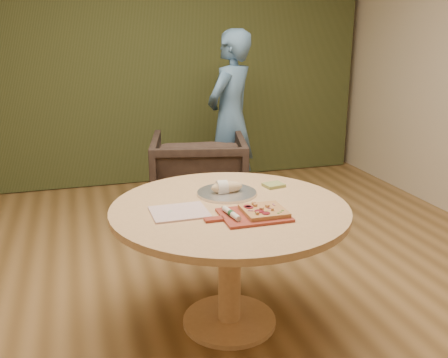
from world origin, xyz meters
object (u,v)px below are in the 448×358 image
serving_tray (227,193)px  person_standing (230,118)px  armchair (199,172)px  pizza_paddle (252,215)px  cutlery_roll (231,213)px  bread_roll (225,187)px  flatbread_pizza (264,211)px  pedestal_table (230,229)px

serving_tray → person_standing: 2.02m
armchair → person_standing: bearing=-126.7°
pizza_paddle → cutlery_roll: bearing=178.9°
pizza_paddle → bread_roll: bread_roll is taller
armchair → serving_tray: bearing=95.3°
pizza_paddle → flatbread_pizza: bearing=-0.4°
cutlery_roll → bread_roll: bearing=69.1°
pedestal_table → flatbread_pizza: bearing=-56.9°
flatbread_pizza → serving_tray: 0.40m
cutlery_roll → armchair: 2.02m
serving_tray → bread_roll: (-0.01, 0.00, 0.04)m
armchair → pedestal_table: bearing=94.8°
pedestal_table → armchair: size_ratio=1.56×
pizza_paddle → armchair: (0.20, 1.97, -0.33)m
armchair → person_standing: (0.41, 0.35, 0.42)m
pedestal_table → pizza_paddle: 0.25m
pizza_paddle → armchair: bearing=84.5°
bread_roll → pedestal_table: bearing=-99.9°
flatbread_pizza → armchair: 2.00m
pedestal_table → serving_tray: serving_tray is taller
pedestal_table → cutlery_roll: 0.26m
cutlery_roll → armchair: (0.31, 1.96, -0.35)m
serving_tray → flatbread_pizza: bearing=-78.0°
bread_roll → armchair: 1.63m
flatbread_pizza → bread_roll: (-0.09, 0.39, 0.02)m
pedestal_table → cutlery_roll: bearing=-105.1°
flatbread_pizza → armchair: size_ratio=0.26×
pizza_paddle → serving_tray: bearing=93.0°
pizza_paddle → cutlery_roll: (-0.11, 0.00, 0.02)m
armchair → flatbread_pizza: bearing=99.3°
pizza_paddle → serving_tray: (-0.02, 0.39, -0.00)m
pedestal_table → pizza_paddle: pizza_paddle is taller
pedestal_table → bread_roll: bread_roll is taller
pizza_paddle → person_standing: (0.61, 2.32, 0.09)m
bread_roll → flatbread_pizza: bearing=-76.8°
serving_tray → person_standing: size_ratio=0.21×
pizza_paddle → person_standing: person_standing is taller
pedestal_table → armchair: bearing=81.7°
flatbread_pizza → cutlery_roll: (-0.18, 0.00, 0.00)m
serving_tray → bread_roll: size_ratio=1.84×
bread_roll → person_standing: 2.03m
person_standing → bread_roll: bearing=30.6°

